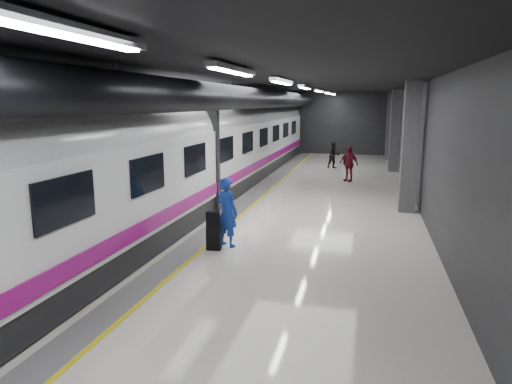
# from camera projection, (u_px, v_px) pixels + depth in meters

# --- Properties ---
(ground) EXTENTS (40.00, 40.00, 0.00)m
(ground) POSITION_uv_depth(u_px,v_px,m) (269.00, 217.00, 15.32)
(ground) COLOR silver
(ground) RESTS_ON ground
(platform_hall) EXTENTS (10.02, 40.02, 4.51)m
(platform_hall) POSITION_uv_depth(u_px,v_px,m) (267.00, 110.00, 15.62)
(platform_hall) COLOR black
(platform_hall) RESTS_ON ground
(train) EXTENTS (3.05, 38.00, 4.05)m
(train) POSITION_uv_depth(u_px,v_px,m) (177.00, 153.00, 15.68)
(train) COLOR black
(train) RESTS_ON ground
(traveler_main) EXTENTS (0.81, 0.69, 1.87)m
(traveler_main) POSITION_uv_depth(u_px,v_px,m) (227.00, 212.00, 12.06)
(traveler_main) COLOR blue
(traveler_main) RESTS_ON ground
(suitcase_main) EXTENTS (0.38, 0.26, 0.60)m
(suitcase_main) POSITION_uv_depth(u_px,v_px,m) (214.00, 239.00, 11.88)
(suitcase_main) COLOR black
(suitcase_main) RESTS_ON ground
(shoulder_bag) EXTENTS (0.33, 0.18, 0.43)m
(shoulder_bag) POSITION_uv_depth(u_px,v_px,m) (213.00, 220.00, 11.76)
(shoulder_bag) COLOR black
(shoulder_bag) RESTS_ON suitcase_main
(traveler_far_a) EXTENTS (0.94, 0.87, 1.55)m
(traveler_far_a) POSITION_uv_depth(u_px,v_px,m) (334.00, 155.00, 26.48)
(traveler_far_a) COLOR black
(traveler_far_a) RESTS_ON ground
(traveler_far_b) EXTENTS (1.09, 0.88, 1.73)m
(traveler_far_b) POSITION_uv_depth(u_px,v_px,m) (349.00, 164.00, 22.14)
(traveler_far_b) COLOR maroon
(traveler_far_b) RESTS_ON ground
(suitcase_far) EXTENTS (0.36, 0.26, 0.48)m
(suitcase_far) POSITION_uv_depth(u_px,v_px,m) (346.00, 161.00, 28.28)
(suitcase_far) COLOR black
(suitcase_far) RESTS_ON ground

